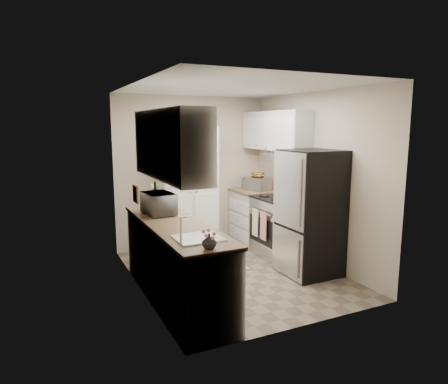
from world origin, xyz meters
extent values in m
plane|color=#7A6B56|center=(0.00, 0.00, 0.00)|extent=(3.20, 3.20, 0.00)
cube|color=beige|center=(0.00, 1.60, 1.25)|extent=(2.60, 0.04, 2.50)
cube|color=beige|center=(0.00, -1.60, 1.25)|extent=(2.60, 0.04, 2.50)
cube|color=beige|center=(-1.30, 0.00, 1.25)|extent=(0.04, 3.20, 2.50)
cube|color=beige|center=(1.30, 0.00, 1.25)|extent=(0.04, 3.20, 2.50)
cube|color=silver|center=(0.00, 0.00, 2.50)|extent=(2.60, 3.20, 0.04)
cube|color=silver|center=(-1.13, -0.75, 1.83)|extent=(0.33, 1.60, 0.70)
cube|color=silver|center=(1.13, 0.82, 1.89)|extent=(0.33, 1.55, 0.58)
cube|color=#99999E|center=(1.07, 0.39, 1.52)|extent=(0.45, 0.76, 0.13)
cube|color=#B7B7BC|center=(-0.99, -1.15, 0.93)|extent=(0.45, 0.40, 0.02)
cube|color=brown|center=(-1.29, 0.20, 1.18)|extent=(0.02, 0.22, 0.22)
cube|color=silver|center=(-0.20, 1.32, 1.00)|extent=(0.90, 0.55, 2.00)
cube|color=silver|center=(-0.99, -0.43, 0.44)|extent=(0.60, 2.30, 0.88)
cube|color=#846647|center=(-0.99, -0.43, 0.90)|extent=(0.63, 2.33, 0.04)
cube|color=silver|center=(0.99, 1.19, 0.44)|extent=(0.60, 0.80, 0.88)
cube|color=#846647|center=(0.99, 1.19, 0.90)|extent=(0.63, 0.83, 0.04)
cube|color=#B7B7BC|center=(0.97, 0.39, 0.45)|extent=(0.64, 0.76, 0.90)
cube|color=black|center=(0.97, 0.39, 0.92)|extent=(0.66, 0.78, 0.03)
cube|color=black|center=(1.26, 0.39, 1.02)|extent=(0.06, 0.76, 0.22)
cube|color=pink|center=(0.60, 0.25, 0.55)|extent=(0.01, 0.16, 0.42)
cube|color=#F6E7C9|center=(0.60, 0.49, 0.55)|extent=(0.01, 0.16, 0.42)
cube|color=#B7B7BC|center=(0.94, -0.41, 0.85)|extent=(0.70, 0.72, 1.70)
imported|color=#ACADB0|center=(-1.02, 0.10, 1.05)|extent=(0.37, 0.51, 0.27)
cylinder|color=black|center=(-0.99, 0.34, 1.09)|extent=(0.09, 0.09, 0.34)
imported|color=beige|center=(-1.02, -1.49, 0.99)|extent=(0.18, 0.18, 0.14)
cube|color=#4C9340|center=(-0.92, 0.51, 1.09)|extent=(0.05, 0.27, 0.33)
cube|color=#A6A6AB|center=(1.03, 1.19, 1.04)|extent=(0.43, 0.48, 0.23)
cube|color=#D1BA8C|center=(0.01, 0.51, 0.01)|extent=(0.65, 0.97, 0.01)
camera|label=1|loc=(-2.39, -4.67, 2.02)|focal=32.00mm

